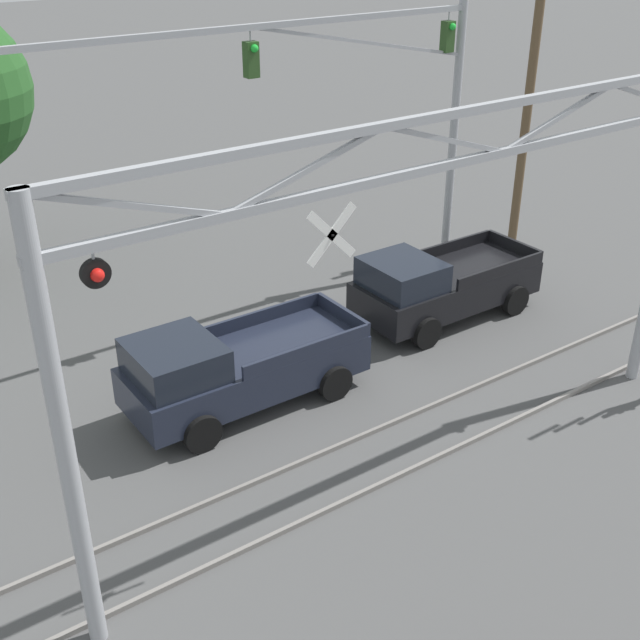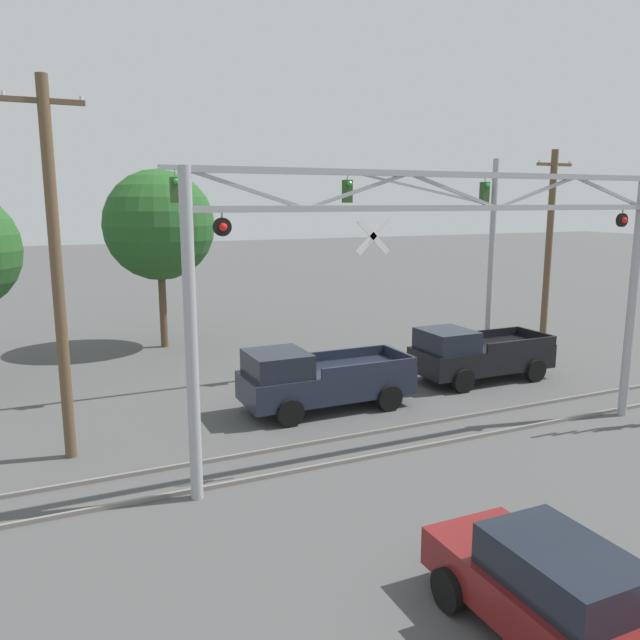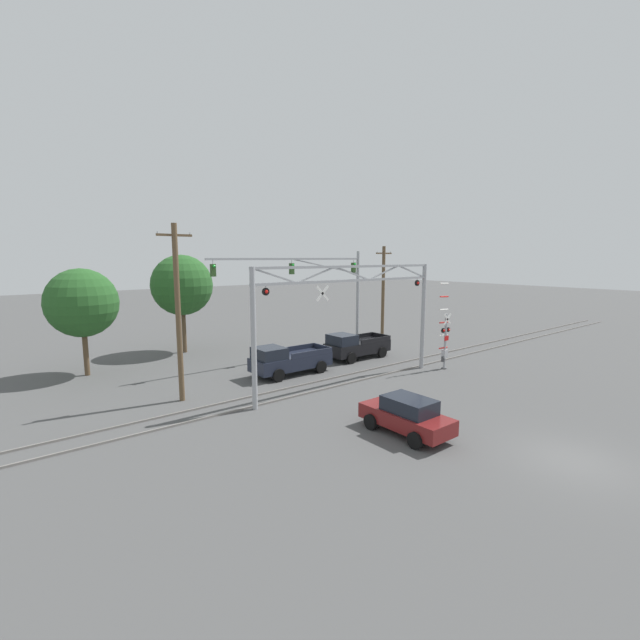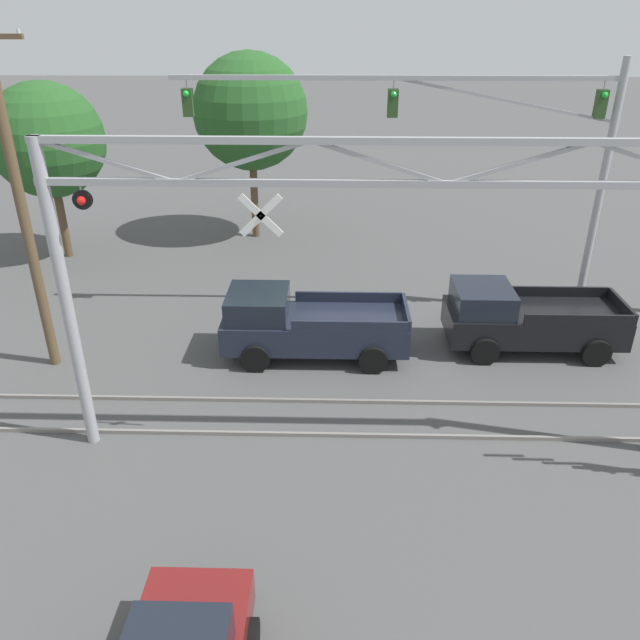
% 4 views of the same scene
% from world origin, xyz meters
% --- Properties ---
extents(rail_track_near, '(80.00, 0.08, 0.10)m').
position_xyz_m(rail_track_near, '(0.00, 12.49, 0.05)').
color(rail_track_near, gray).
rests_on(rail_track_near, ground_plane).
extents(rail_track_far, '(80.00, 0.08, 0.10)m').
position_xyz_m(rail_track_far, '(0.00, 13.93, 0.05)').
color(rail_track_far, gray).
rests_on(rail_track_far, ground_plane).
extents(crossing_gantry, '(13.31, 0.29, 7.08)m').
position_xyz_m(crossing_gantry, '(-0.01, 12.21, 4.72)').
color(crossing_gantry, '#9EA0A5').
rests_on(crossing_gantry, ground_plane).
extents(traffic_signal_span, '(13.14, 0.39, 8.02)m').
position_xyz_m(traffic_signal_span, '(4.07, 19.50, 5.61)').
color(traffic_signal_span, '#9EA0A5').
rests_on(traffic_signal_span, ground_plane).
extents(pickup_truck_lead, '(5.33, 2.29, 1.97)m').
position_xyz_m(pickup_truck_lead, '(-1.66, 16.49, 0.97)').
color(pickup_truck_lead, '#1E2333').
rests_on(pickup_truck_lead, ground_plane).
extents(pickup_truck_following, '(5.10, 2.29, 1.97)m').
position_xyz_m(pickup_truck_following, '(4.82, 17.06, 0.97)').
color(pickup_truck_following, black).
rests_on(pickup_truck_following, ground_plane).
extents(utility_pole_right, '(1.80, 0.28, 8.47)m').
position_xyz_m(utility_pole_right, '(10.40, 19.58, 4.38)').
color(utility_pole_right, brown).
rests_on(utility_pole_right, ground_plane).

